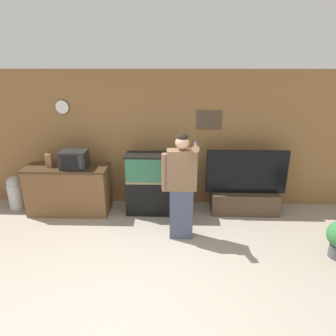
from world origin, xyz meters
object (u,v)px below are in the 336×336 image
object	(u,v)px
microwave	(74,159)
person_standing	(181,185)
counter_island	(69,190)
trash_bin	(15,192)
knife_block	(49,159)
tv_on_stand	(245,195)
aquarium_on_stand	(155,184)

from	to	relation	value
microwave	person_standing	distance (m)	2.06
counter_island	trash_bin	distance (m)	1.11
counter_island	knife_block	size ratio (longest dim) A/B	4.42
tv_on_stand	trash_bin	world-z (taller)	tv_on_stand
aquarium_on_stand	knife_block	bearing A→B (deg)	-179.26
tv_on_stand	person_standing	bearing A→B (deg)	-144.38
counter_island	tv_on_stand	bearing A→B (deg)	1.46
knife_block	person_standing	distance (m)	2.54
microwave	knife_block	size ratio (longest dim) A/B	1.34
aquarium_on_stand	trash_bin	xyz separation A→B (m)	(-2.72, 0.06, -0.23)
trash_bin	counter_island	bearing A→B (deg)	-5.89
trash_bin	tv_on_stand	bearing A→B (deg)	-0.38
microwave	knife_block	xyz separation A→B (m)	(-0.49, 0.07, -0.03)
microwave	tv_on_stand	bearing A→B (deg)	2.24
microwave	tv_on_stand	size ratio (longest dim) A/B	0.31
microwave	tv_on_stand	xyz separation A→B (m)	(3.12, 0.12, -0.71)
knife_block	aquarium_on_stand	distance (m)	1.99
knife_block	trash_bin	world-z (taller)	knife_block
knife_block	person_standing	world-z (taller)	person_standing
counter_island	microwave	size ratio (longest dim) A/B	3.30
counter_island	aquarium_on_stand	xyz separation A→B (m)	(1.63, 0.06, 0.12)
knife_block	counter_island	bearing A→B (deg)	-6.10
knife_block	trash_bin	distance (m)	1.06
knife_block	microwave	bearing A→B (deg)	-8.26
knife_block	tv_on_stand	world-z (taller)	knife_block
microwave	trash_bin	distance (m)	1.48
person_standing	knife_block	bearing A→B (deg)	161.20
person_standing	trash_bin	distance (m)	3.36
trash_bin	knife_block	bearing A→B (deg)	-5.81
microwave	aquarium_on_stand	xyz separation A→B (m)	(1.45, 0.10, -0.49)
counter_island	tv_on_stand	distance (m)	3.30
tv_on_stand	trash_bin	distance (m)	4.40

